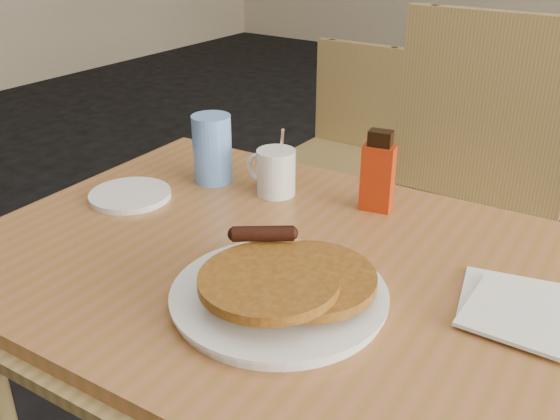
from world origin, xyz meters
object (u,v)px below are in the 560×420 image
(coffee_mug, at_px, (275,171))
(pancake_plate, at_px, (280,288))
(chair_main_far, at_px, (463,180))
(blue_tumbler, at_px, (212,149))
(main_table, at_px, (304,287))
(chair_wall_extra, at_px, (347,134))
(syrup_bottle, at_px, (378,174))

(coffee_mug, bearing_deg, pancake_plate, -70.09)
(chair_main_far, height_order, blue_tumbler, chair_main_far)
(main_table, xyz_separation_m, chair_main_far, (-0.01, 0.78, -0.09))
(main_table, bearing_deg, chair_wall_extra, 116.05)
(main_table, relative_size, chair_main_far, 1.16)
(chair_wall_extra, height_order, blue_tumbler, blue_tumbler)
(main_table, bearing_deg, coffee_mug, 134.80)
(chair_wall_extra, xyz_separation_m, blue_tumbler, (0.29, -1.12, 0.34))
(chair_main_far, relative_size, chair_wall_extra, 1.28)
(chair_wall_extra, relative_size, pancake_plate, 2.58)
(chair_wall_extra, bearing_deg, chair_main_far, -39.57)
(main_table, distance_m, syrup_bottle, 0.27)
(chair_main_far, xyz_separation_m, blue_tumbler, (-0.33, -0.60, 0.20))
(chair_main_far, xyz_separation_m, syrup_bottle, (0.01, -0.53, 0.20))
(main_table, distance_m, coffee_mug, 0.30)
(chair_wall_extra, bearing_deg, main_table, -64.13)
(main_table, height_order, chair_main_far, chair_main_far)
(main_table, bearing_deg, syrup_bottle, 90.13)
(main_table, relative_size, syrup_bottle, 7.78)
(coffee_mug, xyz_separation_m, blue_tumbler, (-0.14, -0.02, 0.02))
(chair_main_far, bearing_deg, pancake_plate, -88.54)
(chair_wall_extra, xyz_separation_m, pancake_plate, (0.66, -1.41, 0.29))
(pancake_plate, bearing_deg, chair_wall_extra, 115.22)
(main_table, relative_size, coffee_mug, 8.37)
(chair_main_far, bearing_deg, main_table, -90.30)
(pancake_plate, relative_size, syrup_bottle, 2.03)
(chair_wall_extra, xyz_separation_m, syrup_bottle, (0.63, -1.05, 0.34))
(main_table, height_order, pancake_plate, pancake_plate)
(chair_main_far, bearing_deg, blue_tumbler, -119.73)
(chair_wall_extra, relative_size, coffee_mug, 5.66)
(chair_wall_extra, distance_m, blue_tumbler, 1.20)
(chair_wall_extra, relative_size, blue_tumbler, 5.79)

